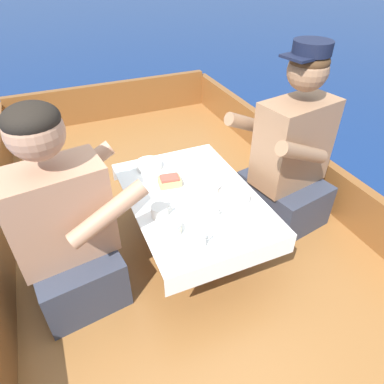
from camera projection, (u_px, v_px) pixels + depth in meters
The scene contains 21 objects.
ground_plane at pixel (183, 260), 2.14m from camera, with size 60.00×60.00×0.00m, color navy.
boat_deck at pixel (183, 246), 2.07m from camera, with size 1.92×3.52×0.24m, color brown.
gunwale_port at pixel (0, 263), 1.61m from camera, with size 0.06×3.52×0.28m, color brown.
gunwale_starboard at pixel (316, 176), 2.20m from camera, with size 0.06×3.52×0.28m, color brown.
bow_coaming at pixel (112, 100), 3.17m from camera, with size 1.80×0.06×0.33m, color brown.
cockpit_table at pixel (192, 201), 1.70m from camera, with size 0.60×0.87×0.36m.
person_port at pixel (66, 230), 1.45m from camera, with size 0.56×0.50×0.94m.
person_starboard at pixel (290, 159), 1.87m from camera, with size 0.57×0.52×1.01m.
plate_sandwich at pixel (170, 185), 1.74m from camera, with size 0.20×0.20×0.01m.
plate_bread at pixel (183, 159), 1.94m from camera, with size 0.16×0.16×0.01m.
sandwich at pixel (170, 181), 1.72m from camera, with size 0.12×0.10×0.05m.
bowl_port_near at pixel (207, 187), 1.70m from camera, with size 0.13×0.13×0.04m.
bowl_starboard_near at pixel (235, 196), 1.64m from camera, with size 0.15×0.15×0.04m.
bowl_center_far at pixel (149, 165), 1.86m from camera, with size 0.14×0.14×0.04m.
coffee_cup_port at pixel (211, 211), 1.54m from camera, with size 0.11×0.08×0.05m.
coffee_cup_starboard at pixel (160, 211), 1.54m from camera, with size 0.11×0.08×0.05m.
coffee_cup_center at pixel (197, 240), 1.39m from camera, with size 0.10×0.08×0.06m.
tin_can at pixel (174, 229), 1.45m from camera, with size 0.07×0.07×0.05m.
utensil_knife_starboard at pixel (162, 247), 1.39m from camera, with size 0.10×0.15×0.00m.
utensil_spoon_port at pixel (182, 214), 1.56m from camera, with size 0.04×0.17×0.01m.
utensil_knife_port at pixel (206, 167), 1.88m from camera, with size 0.16×0.08×0.00m.
Camera 1 is at (-0.53, -1.36, 1.62)m, focal length 32.00 mm.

